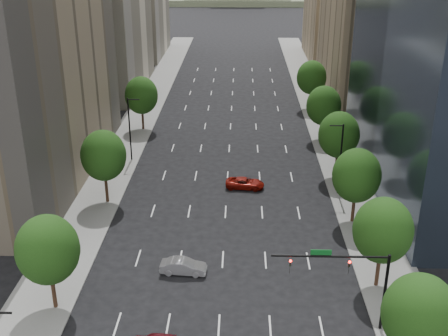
{
  "coord_description": "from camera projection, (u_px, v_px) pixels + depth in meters",
  "views": [
    {
      "loc": [
        1.5,
        -6.67,
        29.78
      ],
      "look_at": [
        -0.0,
        44.05,
        8.0
      ],
      "focal_mm": 44.85,
      "sensor_mm": 36.0,
      "label": 1
    }
  ],
  "objects": [
    {
      "name": "tree_left_2",
      "position": [
        141.0,
        95.0,
        87.7
      ],
      "size": [
        5.2,
        5.2,
        8.68
      ],
      "color": "#382316",
      "rests_on": "ground"
    },
    {
      "name": "tree_right_1",
      "position": [
        383.0,
        230.0,
        48.33
      ],
      "size": [
        5.2,
        5.2,
        8.75
      ],
      "color": "#382316",
      "rests_on": "ground"
    },
    {
      "name": "filler_left",
      "position": [
        135.0,
        19.0,
        139.96
      ],
      "size": [
        14.0,
        26.0,
        18.0
      ],
      "primitive_type": "cube",
      "color": "beige",
      "rests_on": "ground"
    },
    {
      "name": "sidewalk_right",
      "position": [
        347.0,
        177.0,
        72.57
      ],
      "size": [
        6.0,
        200.0,
        0.15
      ],
      "primitive_type": "cube",
      "color": "slate",
      "rests_on": "ground"
    },
    {
      "name": "tree_right_5",
      "position": [
        312.0,
        77.0,
        97.93
      ],
      "size": [
        5.2,
        5.2,
        8.75
      ],
      "color": "#382316",
      "rests_on": "ground"
    },
    {
      "name": "traffic_signal",
      "position": [
        355.0,
        275.0,
        43.14
      ],
      "size": [
        9.12,
        0.4,
        7.38
      ],
      "color": "black",
      "rests_on": "ground"
    },
    {
      "name": "tree_right_0",
      "position": [
        419.0,
        315.0,
        38.37
      ],
      "size": [
        5.2,
        5.2,
        8.39
      ],
      "color": "#382316",
      "rests_on": "ground"
    },
    {
      "name": "streetlight_ln",
      "position": [
        130.0,
        128.0,
        76.07
      ],
      "size": [
        1.7,
        0.2,
        9.0
      ],
      "color": "black",
      "rests_on": "ground"
    },
    {
      "name": "tree_left_1",
      "position": [
        103.0,
        155.0,
        63.7
      ],
      "size": [
        5.2,
        5.2,
        8.97
      ],
      "color": "#382316",
      "rests_on": "ground"
    },
    {
      "name": "tree_right_4",
      "position": [
        324.0,
        106.0,
        83.34
      ],
      "size": [
        5.2,
        5.2,
        8.46
      ],
      "color": "#382316",
      "rests_on": "ground"
    },
    {
      "name": "sidewalk_left",
      "position": [
        110.0,
        174.0,
        73.41
      ],
      "size": [
        6.0,
        200.0,
        0.15
      ],
      "primitive_type": "cube",
      "color": "slate",
      "rests_on": "ground"
    },
    {
      "name": "parking_tan_right",
      "position": [
        368.0,
        15.0,
        103.16
      ],
      "size": [
        14.0,
        30.0,
        30.0
      ],
      "primitive_type": "cube",
      "color": "#8C7759",
      "rests_on": "ground"
    },
    {
      "name": "tree_left_0",
      "position": [
        48.0,
        250.0,
        45.42
      ],
      "size": [
        5.2,
        5.2,
        8.75
      ],
      "color": "#382316",
      "rests_on": "ground"
    },
    {
      "name": "tree_right_2",
      "position": [
        357.0,
        176.0,
        59.41
      ],
      "size": [
        5.2,
        5.2,
        8.61
      ],
      "color": "#382316",
      "rests_on": "ground"
    },
    {
      "name": "car_red_far",
      "position": [
        245.0,
        183.0,
        69.45
      ],
      "size": [
        4.96,
        2.65,
        1.32
      ],
      "primitive_type": "imported",
      "rotation": [
        0.0,
        0.0,
        1.47
      ],
      "color": "maroon",
      "rests_on": "ground"
    },
    {
      "name": "tree_right_3",
      "position": [
        339.0,
        135.0,
        70.32
      ],
      "size": [
        5.2,
        5.2,
        8.89
      ],
      "color": "#382316",
      "rests_on": "ground"
    },
    {
      "name": "filler_right",
      "position": [
        337.0,
        26.0,
        136.23
      ],
      "size": [
        14.0,
        26.0,
        16.0
      ],
      "primitive_type": "cube",
      "color": "#8C7759",
      "rests_on": "ground"
    },
    {
      "name": "car_silver",
      "position": [
        184.0,
        266.0,
        52.21
      ],
      "size": [
        4.46,
        1.85,
        1.43
      ],
      "primitive_type": "imported",
      "rotation": [
        0.0,
        0.0,
        1.49
      ],
      "color": "#959499",
      "rests_on": "ground"
    },
    {
      "name": "streetlight_rn",
      "position": [
        340.0,
        157.0,
        66.15
      ],
      "size": [
        1.7,
        0.2,
        9.0
      ],
      "color": "black",
      "rests_on": "ground"
    }
  ]
}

